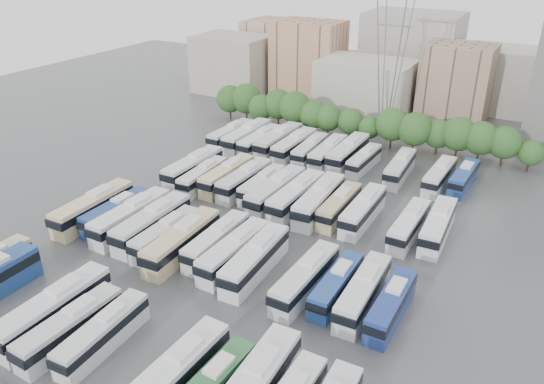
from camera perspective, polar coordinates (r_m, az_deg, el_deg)
The scene contains 45 objects.
ground at distance 70.31m, azimuth -2.69°, elevation -5.21°, with size 220.00×220.00×0.00m, color #424447.
tree_line at distance 104.12m, azimuth 8.62°, elevation 7.81°, with size 64.95×7.85×8.27m.
city_buildings at distance 132.12m, azimuth 11.31°, elevation 12.96°, with size 102.00×35.00×20.00m.
electricity_pylon at distance 106.81m, azimuth 12.84°, elevation 15.76°, with size 9.00×6.91×33.83m.
bus_r0_s4 at distance 59.39m, azimuth -22.40°, elevation -11.58°, with size 2.95×13.38×4.20m.
bus_r0_s5 at distance 56.87m, azimuth -20.87°, elevation -13.43°, with size 2.95×11.85×3.69m.
bus_r0_s6 at distance 55.27m, azimuth -17.73°, elevation -14.28°, with size 2.94×11.30×3.51m.
bus_r0_s9 at distance 49.15m, azimuth -10.48°, elevation -18.86°, with size 3.27×13.04×4.06m.
bus_r1_s0 at distance 77.93m, azimuth -18.67°, elevation -1.61°, with size 3.18×13.60×4.25m.
bus_r1_s1 at distance 76.42m, azimuth -16.41°, elevation -2.09°, with size 2.63×11.62×3.64m.
bus_r1_s2 at distance 74.01m, azimuth -14.90°, elevation -2.60°, with size 3.08×13.41×4.20m.
bus_r1_s3 at distance 71.83m, azimuth -12.77°, elevation -3.26°, with size 3.16×13.47×4.21m.
bus_r1_s4 at distance 69.39m, azimuth -11.36°, elevation -4.47°, with size 2.56×11.66×3.66m.
bus_r1_s5 at distance 67.01m, azimuth -9.65°, elevation -5.23°, with size 3.41×13.45×4.19m.
bus_r1_s6 at distance 66.88m, azimuth -5.99°, elevation -5.26°, with size 2.82×12.03×3.76m.
bus_r1_s7 at distance 64.48m, azimuth -4.08°, elevation -6.36°, with size 2.98×12.65×3.95m.
bus_r1_s8 at distance 62.69m, azimuth -1.81°, elevation -7.27°, with size 3.41×13.07×4.07m.
bus_r1_s10 at distance 59.82m, azimuth 3.61°, elevation -9.23°, with size 3.05×12.44×3.88m.
bus_r1_s11 at distance 59.51m, azimuth 6.95°, elevation -9.88°, with size 2.41×10.86×3.40m.
bus_r1_s12 at distance 58.55m, azimuth 9.78°, elevation -10.52°, with size 2.99×12.25×3.82m.
bus_r1_s13 at distance 57.60m, azimuth 12.70°, elevation -11.74°, with size 2.42×11.08×3.47m.
bus_r2_s1 at distance 87.82m, azimuth -8.47°, elevation 2.64°, with size 2.95×13.28×4.16m.
bus_r2_s2 at distance 84.97m, azimuth -7.44°, elevation 1.69°, with size 3.07×11.61×3.61m.
bus_r2_s3 at distance 84.56m, azimuth -4.87°, elevation 1.80°, with size 2.78×12.41×3.89m.
bus_r2_s4 at distance 82.83m, azimuth -2.94°, elevation 1.34°, with size 3.10×12.58×3.92m.
bus_r2_s5 at distance 81.43m, azimuth -1.07°, elevation 0.78°, with size 2.59×11.31×3.54m.
bus_r2_s6 at distance 78.57m, azimuth 0.44°, elevation 0.09°, with size 3.31×13.68×4.27m.
bus_r2_s7 at distance 77.22m, azimuth 2.63°, elevation -0.43°, with size 3.20×13.55×4.23m.
bus_r2_s8 at distance 76.22m, azimuth 5.07°, elevation -0.88°, with size 3.57×13.70×4.26m.
bus_r2_s9 at distance 75.64m, azimuth 7.23°, elevation -1.47°, with size 2.64×11.64×3.65m.
bus_r2_s10 at distance 74.63m, azimuth 9.77°, elevation -1.94°, with size 2.80×12.45×3.90m.
bus_r2_s12 at distance 72.33m, azimuth 14.53°, elevation -3.48°, with size 2.73×11.83×3.70m.
bus_r2_s13 at distance 73.08m, azimuth 17.41°, elevation -3.46°, with size 3.26×12.61×3.92m.
bus_r3_s0 at distance 102.38m, azimuth -4.45°, elevation 6.17°, with size 2.97×12.40×3.87m.
bus_r3_s1 at distance 100.64m, azimuth -2.70°, elevation 5.99°, with size 3.01×13.66×4.28m.
bus_r3_s2 at distance 98.80m, azimuth -1.29°, elevation 5.51°, with size 2.81×12.41×3.88m.
bus_r3_s3 at distance 98.27m, azimuth 0.69°, elevation 5.53°, with size 3.21×13.75×4.30m.
bus_r3_s4 at distance 96.37m, azimuth 2.41°, elevation 5.02°, with size 3.00×13.03×4.08m.
bus_r3_s5 at distance 95.09m, azimuth 4.11°, elevation 4.56°, with size 3.14×11.90×3.70m.
bus_r3_s6 at distance 93.82m, azimuth 6.02°, elevation 4.24°, with size 3.11×12.55×3.91m.
bus_r3_s7 at distance 93.71m, azimuth 8.16°, elevation 4.21°, with size 3.07×13.64×4.27m.
bus_r3_s8 at distance 92.09m, azimuth 9.85°, elevation 3.41°, with size 2.70×10.93×3.41m.
bus_r3_s10 at distance 89.71m, azimuth 13.59°, elevation 2.56°, with size 3.19×12.18×3.79m.
bus_r3_s12 at distance 88.47m, azimuth 17.55°, elevation 1.68°, with size 2.97×11.82×3.68m.
bus_r3_s13 at distance 89.51m, azimuth 19.93°, elevation 1.52°, with size 2.93×11.16×3.47m.
Camera 1 is at (32.21, -50.93, 36.23)m, focal length 35.00 mm.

